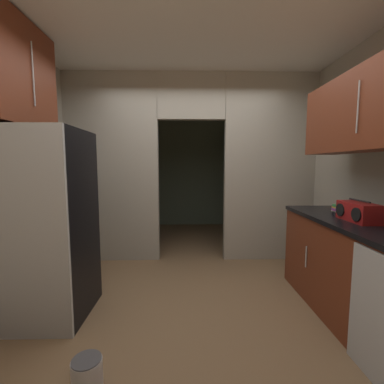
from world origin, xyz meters
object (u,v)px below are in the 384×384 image
object	(u,v)px
refrigerator	(42,225)
book_stack	(340,210)
dishwasher	(380,322)
paint_can	(87,374)
boombox	(358,212)

from	to	relation	value
refrigerator	book_stack	bearing A→B (deg)	3.06
dishwasher	book_stack	world-z (taller)	book_stack
refrigerator	paint_can	size ratio (longest dim) A/B	8.65
refrigerator	book_stack	xyz separation A→B (m)	(2.87, 0.15, 0.10)
dishwasher	boombox	bearing A→B (deg)	67.39
refrigerator	dishwasher	size ratio (longest dim) A/B	2.01
book_stack	dishwasher	bearing A→B (deg)	-107.20
refrigerator	book_stack	size ratio (longest dim) A/B	11.59
dishwasher	boombox	distance (m)	0.95
refrigerator	dishwasher	world-z (taller)	refrigerator
dishwasher	paint_can	xyz separation A→B (m)	(-1.85, 0.00, -0.33)
refrigerator	boombox	distance (m)	2.86
boombox	book_stack	world-z (taller)	boombox
dishwasher	book_stack	distance (m)	1.18
refrigerator	paint_can	xyz separation A→B (m)	(0.70, -0.84, -0.77)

